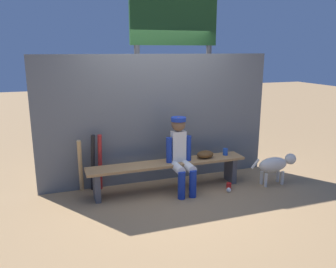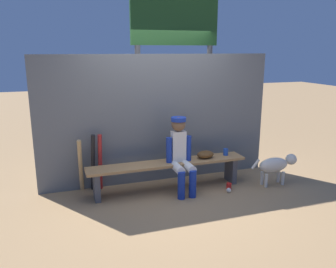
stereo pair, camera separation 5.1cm
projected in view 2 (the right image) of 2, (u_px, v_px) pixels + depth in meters
ground_plane at (168, 190)px, 5.40m from camera, size 30.00×30.00×0.00m
chainlink_fence at (159, 119)px, 5.58m from camera, size 3.90×0.03×2.10m
dugout_bench at (168, 168)px, 5.31m from camera, size 2.52×0.36×0.46m
player_seated at (181, 152)px, 5.20m from camera, size 0.41×0.55×1.16m
baseball_glove at (205, 154)px, 5.47m from camera, size 0.28×0.20×0.12m
bat_aluminum_red at (100, 162)px, 5.29m from camera, size 0.08×0.18×0.91m
bat_aluminum_black at (93, 163)px, 5.26m from camera, size 0.10×0.22×0.93m
bat_wood_tan at (81, 166)px, 5.22m from camera, size 0.08×0.26×0.86m
baseball at (229, 190)px, 5.29m from camera, size 0.07×0.07×0.07m
cup_on_ground at (229, 187)px, 5.38m from camera, size 0.08×0.08×0.11m
cup_on_bench at (226, 152)px, 5.62m from camera, size 0.08×0.08×0.11m
scoreboard at (178, 41)px, 6.19m from camera, size 1.92×0.27×3.36m
dog at (276, 165)px, 5.55m from camera, size 0.84×0.20×0.49m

